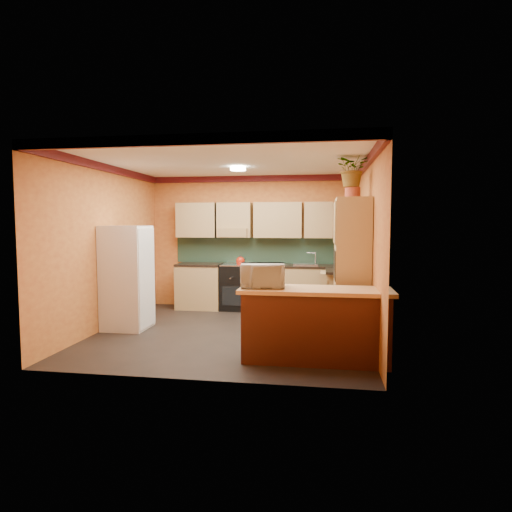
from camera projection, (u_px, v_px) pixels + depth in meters
The scene contains 15 objects.
room_shell at pixel (236, 202), 6.95m from camera, with size 4.24×4.24×2.72m.
base_cabinets_back at pixel (267, 288), 8.53m from camera, with size 3.65×0.60×0.88m, color #A58357.
countertop_back at pixel (267, 265), 8.49m from camera, with size 3.65×0.62×0.04m, color black.
stove at pixel (236, 287), 8.62m from camera, with size 0.58×0.58×0.91m, color black.
kettle at pixel (240, 260), 8.51m from camera, with size 0.17×0.17×0.18m, color #AC1D0B, non-canonical shape.
sink at pixel (306, 264), 8.37m from camera, with size 0.48×0.40×0.03m, color silver.
base_cabinets_right at pixel (343, 297), 7.54m from camera, with size 0.60×0.80×0.88m, color #A58357.
countertop_right at pixel (343, 271), 7.50m from camera, with size 0.62×0.80×0.04m, color black.
fridge at pixel (127, 277), 7.03m from camera, with size 0.68×0.66×1.70m, color silver.
pantry at pixel (351, 271), 6.22m from camera, with size 0.48×0.90×2.10m, color #A58357.
fern_pot at pixel (353, 193), 6.18m from camera, with size 0.22×0.22×0.16m, color #943823.
fern at pixel (353, 169), 6.15m from camera, with size 0.48×0.42×0.53m, color #A58357.
breakfast_bar at pixel (315, 327), 5.38m from camera, with size 1.80×0.55×0.88m, color #461610.
bar_top at pixel (315, 290), 5.34m from camera, with size 1.90×0.65×0.05m, color tan.
microwave at pixel (263, 275), 5.43m from camera, with size 0.55×0.37×0.30m, color silver.
Camera 1 is at (1.42, -6.58, 1.75)m, focal length 30.00 mm.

